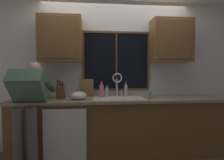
% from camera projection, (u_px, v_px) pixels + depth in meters
% --- Properties ---
extents(back_wall, '(5.68, 0.12, 2.55)m').
position_uv_depth(back_wall, '(116.00, 75.00, 3.30)').
color(back_wall, silver).
rests_on(back_wall, floor).
extents(window_glass, '(1.10, 0.02, 0.95)m').
position_uv_depth(window_glass, '(116.00, 61.00, 3.22)').
color(window_glass, black).
extents(window_frame_top, '(1.17, 0.02, 0.04)m').
position_uv_depth(window_frame_top, '(116.00, 32.00, 3.18)').
color(window_frame_top, brown).
extents(window_frame_bottom, '(1.17, 0.02, 0.04)m').
position_uv_depth(window_frame_bottom, '(116.00, 89.00, 3.24)').
color(window_frame_bottom, brown).
extents(window_frame_left, '(0.03, 0.02, 0.95)m').
position_uv_depth(window_frame_left, '(83.00, 61.00, 3.15)').
color(window_frame_left, brown).
extents(window_frame_right, '(0.03, 0.02, 0.95)m').
position_uv_depth(window_frame_right, '(148.00, 61.00, 3.27)').
color(window_frame_right, brown).
extents(window_mullion_center, '(0.02, 0.02, 0.95)m').
position_uv_depth(window_mullion_center, '(116.00, 61.00, 3.21)').
color(window_mullion_center, brown).
extents(lower_cabinet_run, '(3.28, 0.58, 0.88)m').
position_uv_depth(lower_cabinet_run, '(118.00, 128.00, 3.00)').
color(lower_cabinet_run, brown).
rests_on(lower_cabinet_run, floor).
extents(countertop, '(3.34, 0.62, 0.04)m').
position_uv_depth(countertop, '(118.00, 100.00, 2.95)').
color(countertop, gray).
rests_on(countertop, lower_cabinet_run).
extents(dishwasher_front, '(0.60, 0.02, 0.74)m').
position_uv_depth(dishwasher_front, '(65.00, 135.00, 2.60)').
color(dishwasher_front, white).
extents(upper_cabinet_left, '(0.67, 0.36, 0.72)m').
position_uv_depth(upper_cabinet_left, '(61.00, 39.00, 2.95)').
color(upper_cabinet_left, brown).
extents(upper_cabinet_right, '(0.67, 0.36, 0.72)m').
position_uv_depth(upper_cabinet_right, '(171.00, 41.00, 3.13)').
color(upper_cabinet_right, brown).
extents(sink, '(0.80, 0.46, 0.21)m').
position_uv_depth(sink, '(119.00, 104.00, 2.97)').
color(sink, silver).
rests_on(sink, lower_cabinet_run).
extents(faucet, '(0.18, 0.09, 0.40)m').
position_uv_depth(faucet, '(118.00, 82.00, 3.13)').
color(faucet, silver).
rests_on(faucet, countertop).
extents(person_standing, '(0.53, 0.72, 1.50)m').
position_uv_depth(person_standing, '(29.00, 101.00, 2.55)').
color(person_standing, '#595147').
rests_on(person_standing, floor).
extents(knife_block, '(0.12, 0.18, 0.32)m').
position_uv_depth(knife_block, '(61.00, 92.00, 2.89)').
color(knife_block, brown).
rests_on(knife_block, countertop).
extents(cutting_board, '(0.22, 0.08, 0.30)m').
position_uv_depth(cutting_board, '(87.00, 88.00, 3.12)').
color(cutting_board, '#997047').
rests_on(cutting_board, countertop).
extents(mixing_bowl, '(0.25, 0.25, 0.13)m').
position_uv_depth(mixing_bowl, '(79.00, 96.00, 2.84)').
color(mixing_bowl, silver).
rests_on(mixing_bowl, countertop).
extents(soap_dispenser, '(0.06, 0.07, 0.19)m').
position_uv_depth(soap_dispenser, '(149.00, 95.00, 2.85)').
color(soap_dispenser, '#59A566').
rests_on(soap_dispenser, countertop).
extents(bottle_green_glass, '(0.06, 0.06, 0.20)m').
position_uv_depth(bottle_green_glass, '(107.00, 92.00, 3.12)').
color(bottle_green_glass, '#B7B7BC').
rests_on(bottle_green_glass, countertop).
extents(bottle_tall_clear, '(0.06, 0.06, 0.26)m').
position_uv_depth(bottle_tall_clear, '(126.00, 90.00, 3.19)').
color(bottle_tall_clear, '#B7B7BC').
rests_on(bottle_tall_clear, countertop).
extents(bottle_amber_small, '(0.07, 0.07, 0.27)m').
position_uv_depth(bottle_amber_small, '(101.00, 90.00, 3.09)').
color(bottle_amber_small, pink).
rests_on(bottle_amber_small, countertop).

